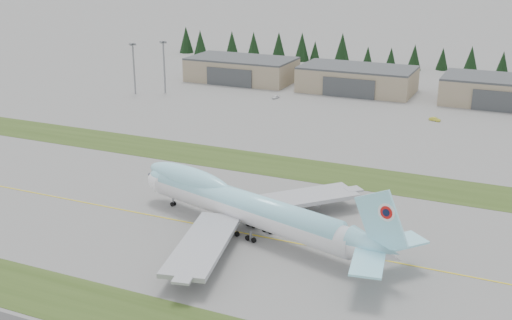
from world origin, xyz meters
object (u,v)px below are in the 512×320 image
at_px(boeing_747_freighter, 245,206).
at_px(hangar_right, 505,91).
at_px(hangar_left, 242,69).
at_px(service_vehicle_a, 276,98).
at_px(service_vehicle_b, 435,121).
at_px(hangar_center, 357,79).

bearing_deg(boeing_747_freighter, hangar_right, 89.61).
relative_size(hangar_left, service_vehicle_a, 12.06).
bearing_deg(service_vehicle_b, hangar_right, -13.29).
relative_size(hangar_left, hangar_center, 1.00).
relative_size(boeing_747_freighter, hangar_left, 1.47).
bearing_deg(service_vehicle_b, service_vehicle_a, 98.62).
height_order(hangar_right, service_vehicle_b, hangar_right).
bearing_deg(service_vehicle_a, service_vehicle_b, 4.52).
height_order(boeing_747_freighter, service_vehicle_a, boeing_747_freighter).
relative_size(hangar_right, service_vehicle_a, 12.06).
distance_m(hangar_right, service_vehicle_a, 90.95).
bearing_deg(service_vehicle_a, hangar_center, 57.80).
bearing_deg(hangar_center, hangar_right, 0.00).
xyz_separation_m(hangar_center, service_vehicle_a, (-26.73, -26.84, -5.39)).
height_order(hangar_center, service_vehicle_a, hangar_center).
relative_size(hangar_left, service_vehicle_b, 11.82).
bearing_deg(service_vehicle_a, hangar_right, 29.88).
distance_m(hangar_center, service_vehicle_a, 38.27).
xyz_separation_m(hangar_center, service_vehicle_b, (39.00, -36.28, -5.39)).
bearing_deg(hangar_right, boeing_747_freighter, -106.36).
bearing_deg(hangar_left, service_vehicle_a, -43.52).
xyz_separation_m(boeing_747_freighter, hangar_right, (43.78, 149.13, -0.76)).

